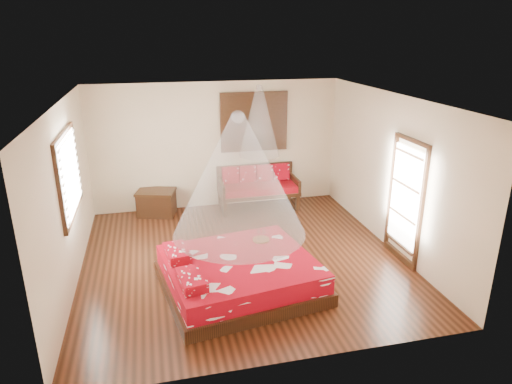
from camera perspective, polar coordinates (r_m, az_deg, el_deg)
room at (r=7.62m, az=-1.77°, el=1.05°), size 5.54×5.54×2.84m
bed at (r=7.18m, az=-2.19°, el=-10.22°), size 2.58×2.40×0.65m
daybed at (r=10.28m, az=0.20°, el=0.84°), size 1.77×0.79×0.94m
storage_chest at (r=10.17m, az=-12.33°, el=-1.29°), size 0.93×0.78×0.55m
shutter_panel at (r=10.25m, az=-0.23°, el=8.76°), size 1.52×0.06×1.32m
window_left at (r=7.69m, az=-22.30°, el=2.08°), size 0.10×1.74×1.34m
glazed_door at (r=8.18m, az=18.14°, el=-1.10°), size 0.08×1.02×2.16m
wine_tray at (r=7.64m, az=0.64°, el=-5.67°), size 0.28×0.28×0.23m
mosquito_net_main at (r=6.55m, az=-2.18°, el=2.04°), size 1.98×1.98×1.80m
mosquito_net_daybed at (r=9.78m, az=0.40°, el=8.84°), size 0.87×0.87×1.50m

